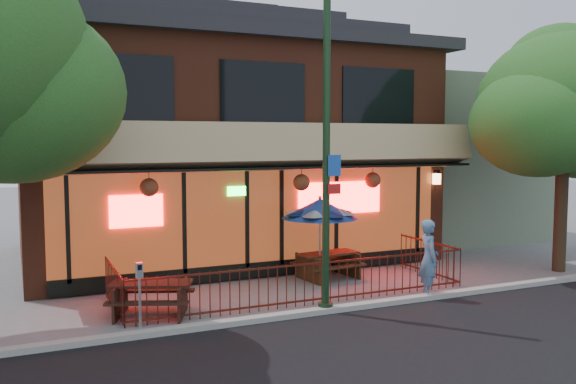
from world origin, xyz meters
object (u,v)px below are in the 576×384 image
patio_umbrella (320,209)px  picnic_table_left (151,294)px  street_tree_right (564,96)px  pedestrian (429,259)px  street_light (326,168)px  picnic_table_right (328,261)px  parking_meter_near (140,286)px

patio_umbrella → picnic_table_left: bearing=-164.5°
street_tree_right → pedestrian: bearing=-169.9°
street_light → pedestrian: (2.78, 0.05, -2.21)m
street_light → street_tree_right: street_tree_right is taller
pedestrian → street_light: bearing=109.8°
picnic_table_right → pedestrian: (1.25, -2.73, 0.47)m
patio_umbrella → pedestrian: 3.14m
picnic_table_left → parking_meter_near: parking_meter_near is taller
street_light → picnic_table_left: street_light is taller
street_light → picnic_table_left: size_ratio=3.38×
street_light → picnic_table_right: bearing=61.1°
street_light → patio_umbrella: (1.17, 2.55, -1.20)m
patio_umbrella → picnic_table_right: bearing=32.3°
street_light → street_tree_right: bearing=7.0°
street_light → picnic_table_left: bearing=160.6°
picnic_table_right → street_tree_right: bearing=-15.4°
picnic_table_right → parking_meter_near: 6.22m
street_tree_right → patio_umbrella: (-6.88, 1.56, -3.01)m
picnic_table_left → patio_umbrella: (4.70, 1.30, 1.47)m
patio_umbrella → street_tree_right: bearing=-12.8°
street_light → patio_umbrella: bearing=65.4°
street_light → street_tree_right: (8.04, 0.99, 1.81)m
picnic_table_right → pedestrian: size_ratio=0.96×
picnic_table_left → picnic_table_right: (5.07, 1.54, -0.01)m
parking_meter_near → street_light: bearing=-0.0°
street_tree_right → patio_umbrella: 7.67m
picnic_table_right → patio_umbrella: patio_umbrella is taller
picnic_table_left → patio_umbrella: patio_umbrella is taller
picnic_table_right → pedestrian: bearing=-65.5°
street_tree_right → picnic_table_left: bearing=178.7°
street_tree_right → pedestrian: street_tree_right is taller
street_tree_right → patio_umbrella: street_tree_right is taller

